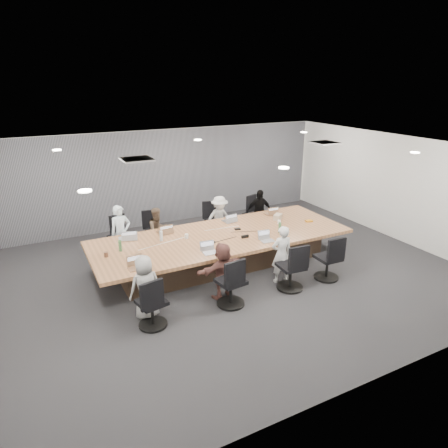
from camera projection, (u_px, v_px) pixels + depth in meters
name	position (u px, v px, depth m)	size (l,w,h in m)	color
floor	(232.00, 272.00, 9.12)	(10.00, 8.00, 0.00)	#2B2B2F
ceiling	(233.00, 150.00, 8.16)	(10.00, 8.00, 0.00)	white
wall_back	(170.00, 176.00, 11.99)	(10.00, 2.80, 0.00)	silver
wall_front	(374.00, 301.00, 5.29)	(10.00, 2.80, 0.00)	silver
wall_right	(395.00, 188.00, 10.77)	(8.00, 2.80, 0.00)	silver
curtain	(171.00, 177.00, 11.92)	(9.80, 0.04, 2.80)	slate
conference_table	(222.00, 249.00, 9.40)	(6.00, 2.20, 0.74)	#38291D
chair_0	(119.00, 240.00, 9.96)	(0.51, 0.51, 0.75)	black
chair_1	(154.00, 234.00, 10.36)	(0.49, 0.49, 0.73)	black
chair_2	(214.00, 223.00, 11.09)	(0.51, 0.51, 0.76)	black
chair_3	(252.00, 217.00, 11.62)	(0.51, 0.51, 0.75)	black
chair_4	(152.00, 306.00, 7.02)	(0.54, 0.54, 0.80)	black
chair_5	(231.00, 285.00, 7.68)	(0.58, 0.58, 0.85)	black
chair_6	(291.00, 270.00, 8.28)	(0.59, 0.59, 0.87)	black
chair_7	(328.00, 261.00, 8.71)	(0.57, 0.57, 0.84)	black
person_0	(121.00, 233.00, 9.56)	(0.50, 0.33, 1.37)	silver
laptop_0	(126.00, 238.00, 9.08)	(0.35, 0.24, 0.02)	#B2B2B7
person_1	(158.00, 230.00, 9.99)	(0.58, 0.45, 1.18)	brown
laptop_1	(165.00, 232.00, 9.47)	(0.34, 0.24, 0.02)	#8C6647
person_2	(220.00, 219.00, 10.71)	(0.81, 0.46, 1.25)	#B5B5B5
laptop_2	(229.00, 221.00, 10.21)	(0.34, 0.23, 0.02)	#B2B2B7
person_3	(259.00, 212.00, 11.24)	(0.75, 0.31, 1.28)	black
laptop_3	(270.00, 214.00, 10.74)	(0.30, 0.21, 0.02)	#8C6647
person_4	(145.00, 287.00, 7.24)	(0.60, 0.39, 1.22)	#999999
laptop_4	(137.00, 268.00, 7.65)	(0.31, 0.22, 0.02)	#8C6647
person_5	(223.00, 270.00, 7.92)	(1.09, 0.35, 1.17)	brown
laptop_5	(211.00, 253.00, 8.33)	(0.31, 0.22, 0.02)	#B2B2B7
person_6	(281.00, 254.00, 8.50)	(0.47, 0.31, 1.29)	silver
laptop_6	(268.00, 241.00, 8.93)	(0.29, 0.20, 0.02)	#B2B2B7
bottle_green_left	(120.00, 246.00, 8.39)	(0.07, 0.07, 0.24)	#427644
bottle_green_right	(280.00, 228.00, 9.41)	(0.07, 0.07, 0.25)	#427644
bottle_clear	(161.00, 236.00, 8.93)	(0.07, 0.07, 0.23)	silver
cup_white_far	(187.00, 236.00, 9.08)	(0.08, 0.08, 0.10)	white
cup_white_near	(279.00, 222.00, 9.99)	(0.08, 0.08, 0.10)	white
mug_brown	(106.00, 254.00, 8.15)	(0.08, 0.08, 0.10)	brown
mic_left	(212.00, 242.00, 8.85)	(0.14, 0.09, 0.03)	black
mic_right	(238.00, 229.00, 9.63)	(0.14, 0.10, 0.03)	black
stapler	(245.00, 236.00, 9.12)	(0.18, 0.04, 0.07)	black
canvas_bag	(278.00, 217.00, 10.29)	(0.26, 0.16, 0.14)	tan
snack_packet	(309.00, 221.00, 10.15)	(0.17, 0.11, 0.04)	orange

